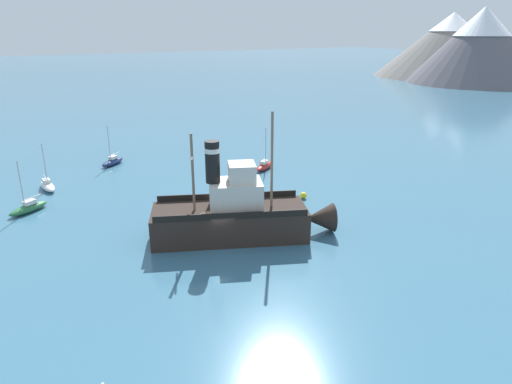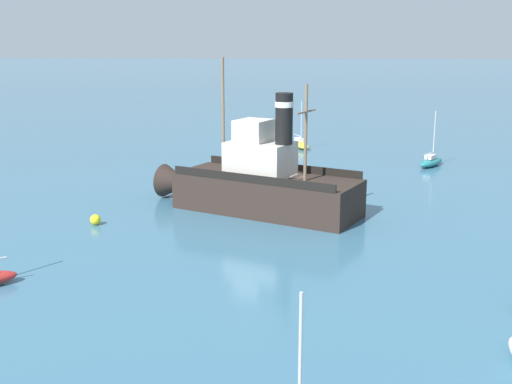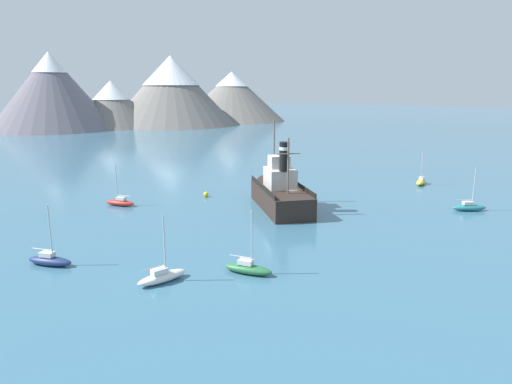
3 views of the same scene
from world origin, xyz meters
name	(u,v)px [view 3 (image 3 of 3)]	position (x,y,z in m)	size (l,w,h in m)	color
ground_plane	(293,209)	(0.00, 0.00, 0.00)	(600.00, 600.00, 0.00)	#38667F
mountain_ridge	(34,95)	(0.15, 124.56, 11.49)	(200.12, 57.76, 25.45)	slate
old_tugboat	(280,192)	(-0.65, 1.64, 1.83)	(9.14, 14.48, 9.90)	#2D231E
sailboat_white	(162,276)	(-20.83, -9.31, 0.43)	(3.86, 1.34, 4.90)	white
sailboat_red	(120,202)	(-15.06, 13.58, 0.43)	(3.00, 3.78, 4.90)	#B22823
sailboat_navy	(50,260)	(-26.37, -1.10, 0.43)	(3.20, 3.68, 4.90)	navy
sailboat_teal	(469,207)	(15.41, -12.48, 0.43)	(3.74, 3.09, 4.90)	#23757A
sailboat_yellow	(421,181)	(23.95, -0.77, 0.43)	(3.92, 2.55, 4.90)	gold
sailboat_green	(248,268)	(-15.07, -11.79, 0.43)	(2.86, 3.84, 4.90)	#286B3D
mooring_buoy	(206,194)	(-4.68, 11.33, 0.33)	(0.65, 0.65, 0.65)	yellow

